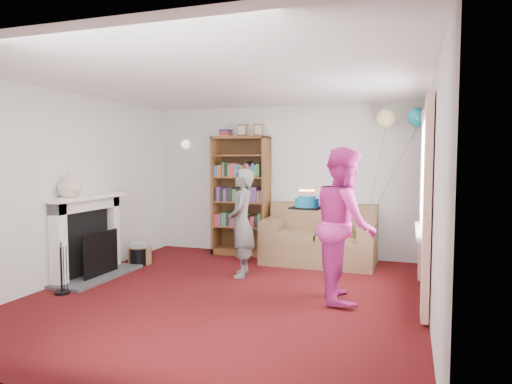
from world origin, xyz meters
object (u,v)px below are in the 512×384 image
(person_magenta, at_px, (345,224))
(bookcase, at_px, (242,197))
(sofa, at_px, (320,241))
(person_striped, at_px, (242,223))
(birthday_cake, at_px, (307,203))

(person_magenta, bearing_deg, bookcase, 29.91)
(sofa, bearing_deg, person_magenta, -69.98)
(person_striped, bearing_deg, bookcase, -174.27)
(bookcase, distance_m, birthday_cake, 2.50)
(sofa, height_order, person_striped, person_striped)
(person_striped, relative_size, birthday_cake, 4.35)
(birthday_cake, bearing_deg, person_striped, 151.79)
(sofa, bearing_deg, bookcase, 171.47)
(person_magenta, height_order, birthday_cake, person_magenta)
(bookcase, height_order, birthday_cake, bookcase)
(bookcase, bearing_deg, person_striped, -69.44)
(sofa, xyz_separation_m, person_striped, (-0.87, -1.17, 0.40))
(sofa, distance_m, birthday_cake, 1.89)
(bookcase, xyz_separation_m, person_magenta, (2.01, -2.01, -0.10))
(sofa, bearing_deg, birthday_cake, -83.69)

